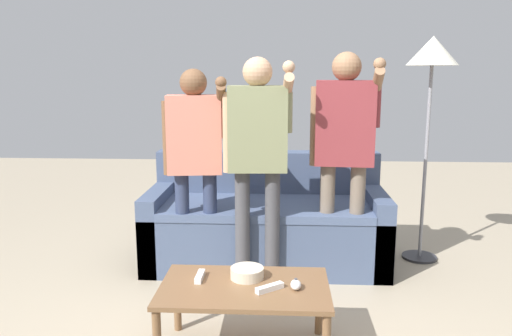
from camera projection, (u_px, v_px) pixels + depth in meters
The scene contains 10 objects.
couch at pixel (266, 224), 4.03m from camera, with size 1.86×0.84×0.85m.
coffee_table at pixel (244, 294), 2.66m from camera, with size 0.90×0.55×0.40m.
snack_bowl at pixel (247, 273), 2.74m from camera, with size 0.18×0.18×0.06m, color beige.
game_remote_nunchuk at pixel (296, 285), 2.61m from camera, with size 0.06×0.09×0.05m.
floor_lamp at pixel (432, 64), 3.82m from camera, with size 0.39×0.39×1.78m.
player_left at pixel (195, 150), 3.54m from camera, with size 0.47×0.30×1.54m.
player_center at pixel (258, 146), 3.41m from camera, with size 0.48×0.30×1.61m.
player_right at pixel (344, 140), 3.53m from camera, with size 0.48×0.35×1.65m.
game_remote_wand_near at pixel (270, 288), 2.59m from camera, with size 0.15×0.13×0.03m.
game_remote_wand_far at pixel (200, 276), 2.73m from camera, with size 0.04×0.15×0.03m.
Camera 1 is at (0.23, -2.51, 1.52)m, focal length 35.04 mm.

